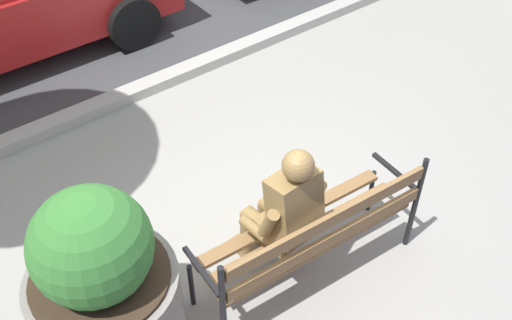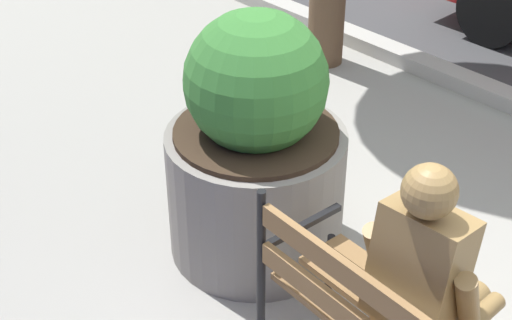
# 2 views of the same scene
# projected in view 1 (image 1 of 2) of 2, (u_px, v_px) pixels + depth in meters

# --- Properties ---
(ground_plane) EXTENTS (80.00, 80.00, 0.00)m
(ground_plane) POSITION_uv_depth(u_px,v_px,m) (293.00, 281.00, 4.78)
(ground_plane) COLOR #9E9B93
(curb_stone) EXTENTS (60.00, 0.20, 0.12)m
(curb_stone) POSITION_uv_depth(u_px,v_px,m) (118.00, 99.00, 6.43)
(curb_stone) COLOR #B2AFA8
(curb_stone) RESTS_ON ground
(park_bench) EXTENTS (1.83, 0.65, 0.95)m
(park_bench) POSITION_uv_depth(u_px,v_px,m) (314.00, 233.00, 4.43)
(park_bench) COLOR olive
(park_bench) RESTS_ON ground
(bronze_statue_seated) EXTENTS (0.62, 0.78, 1.37)m
(bronze_statue_seated) POSITION_uv_depth(u_px,v_px,m) (282.00, 213.00, 4.41)
(bronze_statue_seated) COLOR olive
(bronze_statue_seated) RESTS_ON ground
(concrete_planter) EXTENTS (1.00, 1.00, 1.47)m
(concrete_planter) POSITION_uv_depth(u_px,v_px,m) (104.00, 290.00, 3.95)
(concrete_planter) COLOR gray
(concrete_planter) RESTS_ON ground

